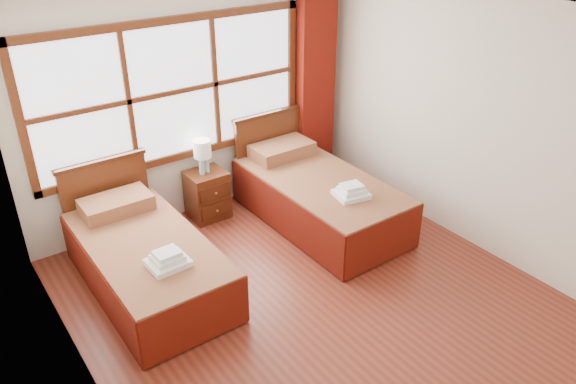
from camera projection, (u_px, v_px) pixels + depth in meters
floor at (318, 304)px, 5.22m from camera, size 4.50×4.50×0.00m
ceiling at (327, 17)px, 3.98m from camera, size 4.50×4.50×0.00m
wall_back at (194, 104)px, 6.20m from camera, size 4.00×0.00×4.00m
wall_left at (77, 263)px, 3.57m from camera, size 0.00×4.50×4.50m
wall_right at (477, 126)px, 5.63m from camera, size 0.00×4.50×4.50m
window at (173, 92)px, 5.95m from camera, size 3.16×0.06×1.56m
curtain at (315, 92)px, 6.99m from camera, size 0.50×0.16×2.30m
bed_left at (145, 259)px, 5.34m from camera, size 1.01×2.03×0.98m
bed_right at (317, 196)px, 6.39m from camera, size 1.07×2.09×1.04m
nightstand at (208, 195)px, 6.48m from camera, size 0.43×0.43×0.57m
towels_left at (168, 260)px, 4.84m from camera, size 0.35×0.31×0.14m
towels_right at (351, 192)px, 5.85m from camera, size 0.39×0.35×0.14m
lamp at (202, 150)px, 6.23m from camera, size 0.20×0.20×0.38m
bottle_near at (202, 166)px, 6.26m from camera, size 0.06×0.06×0.24m
bottle_far at (207, 164)px, 6.30m from camera, size 0.06×0.06×0.22m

